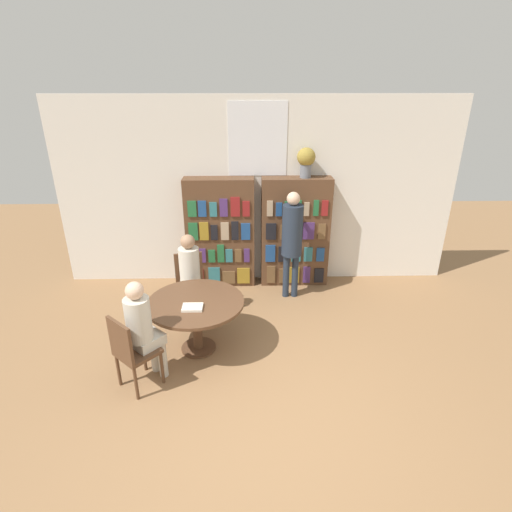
% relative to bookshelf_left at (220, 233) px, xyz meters
% --- Properties ---
extents(ground_plane, '(16.00, 16.00, 0.00)m').
position_rel_bookshelf_left_xyz_m(ground_plane, '(0.61, -3.09, -0.90)').
color(ground_plane, olive).
extents(wall_back, '(6.40, 0.07, 3.00)m').
position_rel_bookshelf_left_xyz_m(wall_back, '(0.61, 0.19, 0.61)').
color(wall_back, silver).
rests_on(wall_back, ground_plane).
extents(bookshelf_left, '(1.10, 0.34, 1.80)m').
position_rel_bookshelf_left_xyz_m(bookshelf_left, '(0.00, 0.00, 0.00)').
color(bookshelf_left, brown).
rests_on(bookshelf_left, ground_plane).
extents(bookshelf_right, '(1.10, 0.34, 1.80)m').
position_rel_bookshelf_left_xyz_m(bookshelf_right, '(1.22, 0.00, -0.00)').
color(bookshelf_right, brown).
rests_on(bookshelf_right, ground_plane).
extents(flower_vase, '(0.28, 0.28, 0.46)m').
position_rel_bookshelf_left_xyz_m(flower_vase, '(1.34, 0.01, 1.17)').
color(flower_vase, slate).
rests_on(flower_vase, bookshelf_right).
extents(reading_table, '(1.19, 1.19, 0.70)m').
position_rel_bookshelf_left_xyz_m(reading_table, '(-0.20, -1.86, -0.31)').
color(reading_table, brown).
rests_on(reading_table, ground_plane).
extents(chair_near_camera, '(0.56, 0.56, 0.91)m').
position_rel_bookshelf_left_xyz_m(chair_near_camera, '(-0.83, -2.55, -0.38)').
color(chair_near_camera, brown).
rests_on(chair_near_camera, ground_plane).
extents(chair_left_side, '(0.47, 0.47, 0.91)m').
position_rel_bookshelf_left_xyz_m(chair_left_side, '(-0.40, -0.95, -0.38)').
color(chair_left_side, brown).
rests_on(chair_left_side, ground_plane).
extents(seated_reader_left, '(0.34, 0.41, 1.28)m').
position_rel_bookshelf_left_xyz_m(seated_reader_left, '(-0.36, -1.12, -0.16)').
color(seated_reader_left, beige).
rests_on(seated_reader_left, ground_plane).
extents(seated_reader_right, '(0.42, 0.42, 1.27)m').
position_rel_bookshelf_left_xyz_m(seated_reader_right, '(-0.71, -2.42, -0.16)').
color(seated_reader_right, beige).
rests_on(seated_reader_right, ground_plane).
extents(librarian_standing, '(0.31, 0.58, 1.70)m').
position_rel_bookshelf_left_xyz_m(librarian_standing, '(1.11, -0.50, 0.15)').
color(librarian_standing, '#232D3D').
rests_on(librarian_standing, ground_plane).
extents(open_book_on_table, '(0.24, 0.18, 0.03)m').
position_rel_bookshelf_left_xyz_m(open_book_on_table, '(-0.22, -2.03, -0.18)').
color(open_book_on_table, silver).
rests_on(open_book_on_table, reading_table).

